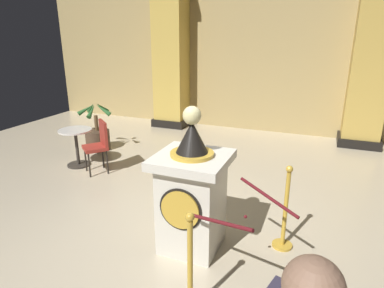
{
  "coord_description": "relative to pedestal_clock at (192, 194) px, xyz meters",
  "views": [
    {
      "loc": [
        1.53,
        -3.28,
        2.44
      ],
      "look_at": [
        0.25,
        -0.08,
        1.29
      ],
      "focal_mm": 31.16,
      "sensor_mm": 36.0,
      "label": 1
    }
  ],
  "objects": [
    {
      "name": "velvet_rope",
      "position": [
        0.69,
        -0.28,
        0.1
      ],
      "size": [
        1.02,
        1.03,
        0.22
      ],
      "color": "#591419"
    },
    {
      "name": "cafe_chair_red",
      "position": [
        -2.41,
        1.49,
        -0.12
      ],
      "size": [
        0.56,
        0.56,
        0.96
      ],
      "color": "black",
      "rests_on": "ground_plane"
    },
    {
      "name": "pedestal_clock",
      "position": [
        0.0,
        0.0,
        0.0
      ],
      "size": [
        0.81,
        0.81,
        1.72
      ],
      "color": "silver",
      "rests_on": "ground_plane"
    },
    {
      "name": "stanchion_far",
      "position": [
        1.02,
        0.39,
        -0.32
      ],
      "size": [
        0.24,
        0.24,
        1.05
      ],
      "color": "gold",
      "rests_on": "ground_plane"
    },
    {
      "name": "cafe_table",
      "position": [
        -3.01,
        1.58,
        -0.22
      ],
      "size": [
        0.62,
        0.62,
        0.72
      ],
      "color": "#332D28",
      "rests_on": "ground_plane"
    },
    {
      "name": "column_left",
      "position": [
        -2.61,
        5.07,
        1.19
      ],
      "size": [
        0.95,
        0.95,
        3.79
      ],
      "color": "black",
      "rests_on": "ground_plane"
    },
    {
      "name": "back_wall",
      "position": [
        -0.25,
        5.45,
        1.28
      ],
      "size": [
        12.62,
        0.16,
        3.95
      ],
      "primitive_type": "cube",
      "color": "tan",
      "rests_on": "ground_plane"
    },
    {
      "name": "stanchion_near",
      "position": [
        0.36,
        -0.95,
        -0.33
      ],
      "size": [
        0.24,
        0.24,
        1.03
      ],
      "color": "gold",
      "rests_on": "ground_plane"
    },
    {
      "name": "ground_plane",
      "position": [
        -0.25,
        0.09,
        -0.69
      ],
      "size": [
        12.62,
        12.62,
        0.0
      ],
      "primitive_type": "plane",
      "color": "beige"
    },
    {
      "name": "column_right",
      "position": [
        2.12,
        5.07,
        1.19
      ],
      "size": [
        0.94,
        0.94,
        3.79
      ],
      "color": "black",
      "rests_on": "ground_plane"
    },
    {
      "name": "potted_palm_left",
      "position": [
        -3.24,
        2.51,
        -0.37
      ],
      "size": [
        0.71,
        0.71,
        1.08
      ],
      "color": "#4C3828",
      "rests_on": "ground_plane"
    }
  ]
}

